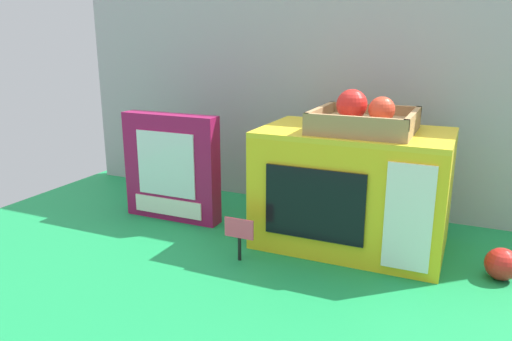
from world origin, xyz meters
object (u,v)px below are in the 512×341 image
at_px(food_groups_crate, 364,119).
at_px(loose_toy_apple, 502,264).
at_px(price_sign, 239,233).
at_px(toy_microwave, 352,188).
at_px(cookie_set_box, 171,168).

xyz_separation_m(food_groups_crate, loose_toy_apple, (0.31, -0.05, -0.28)).
bearing_deg(price_sign, loose_toy_apple, 14.94).
height_order(toy_microwave, price_sign, toy_microwave).
relative_size(toy_microwave, loose_toy_apple, 6.39).
xyz_separation_m(food_groups_crate, price_sign, (-0.22, -0.19, -0.24)).
bearing_deg(price_sign, toy_microwave, 43.98).
height_order(food_groups_crate, loose_toy_apple, food_groups_crate).
xyz_separation_m(toy_microwave, price_sign, (-0.20, -0.20, -0.07)).
relative_size(toy_microwave, cookie_set_box, 1.49).
height_order(price_sign, loose_toy_apple, price_sign).
bearing_deg(cookie_set_box, price_sign, -30.31).
relative_size(toy_microwave, food_groups_crate, 1.96).
xyz_separation_m(toy_microwave, food_groups_crate, (0.02, -0.01, 0.17)).
bearing_deg(toy_microwave, loose_toy_apple, -9.28).
xyz_separation_m(food_groups_crate, cookie_set_box, (-0.51, -0.02, -0.16)).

